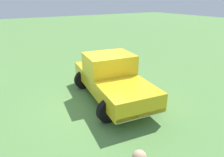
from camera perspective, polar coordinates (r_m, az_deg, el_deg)
name	(u,v)px	position (r m, az deg, el deg)	size (l,w,h in m)	color
ground_plane	(100,102)	(8.18, -3.53, -6.76)	(80.00, 80.00, 0.00)	#5B8C47
pickup_truck	(111,76)	(8.17, -0.33, 0.68)	(2.78, 4.86, 1.84)	black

